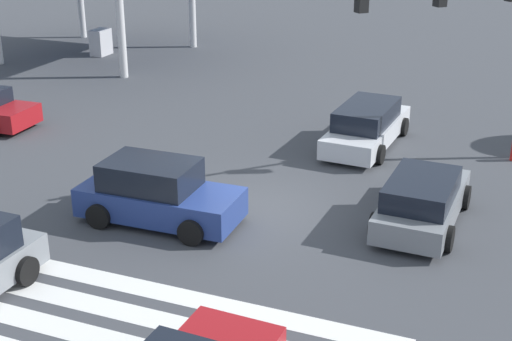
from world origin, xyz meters
name	(u,v)px	position (x,y,z in m)	size (l,w,h in m)	color
ground_plane	(256,209)	(0.00, 0.00, 0.00)	(109.42, 109.42, 0.00)	#3D3F44
traffic_signal_mast	(497,16)	(5.24, 5.24, 4.65)	(5.46, 5.46, 6.18)	#47474C
car_0	(367,126)	(1.53, 6.07, 0.69)	(2.17, 4.95, 1.43)	silver
car_1	(157,194)	(-2.08, -1.60, 0.76)	(4.19, 2.09, 1.63)	navy
car_5	(422,200)	(4.25, 0.75, 0.66)	(2.10, 4.31, 1.35)	gray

